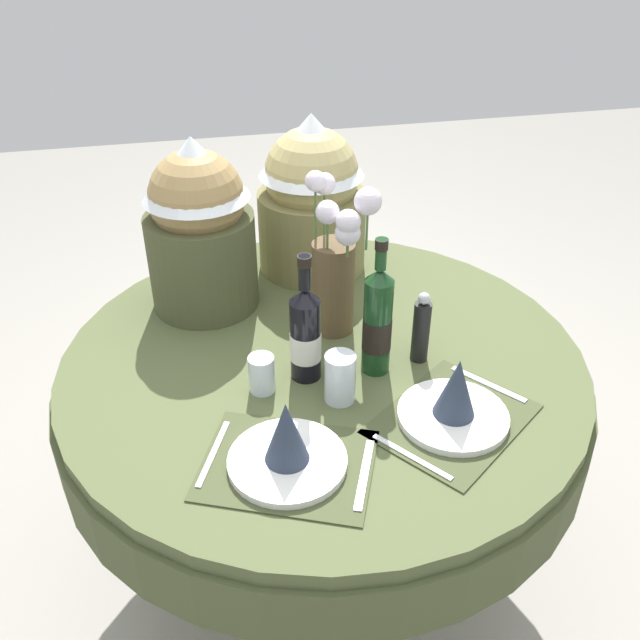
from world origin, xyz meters
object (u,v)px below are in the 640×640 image
object	(u,v)px
place_setting_right	(455,403)
pepper_mill	(421,329)
place_setting_left	(287,448)
wine_bottle_centre	(377,321)
flower_vase	(336,266)
gift_tub_back_left	(199,220)
wine_bottle_left	(305,333)
gift_tub_back_centre	(312,190)
tumbler_mid	(339,378)
dining_table	(323,394)
tumbler_near_left	(262,374)

from	to	relation	value
place_setting_right	pepper_mill	xyz separation A→B (m)	(0.00, 0.23, 0.04)
place_setting_left	wine_bottle_centre	size ratio (longest dim) A/B	1.21
place_setting_right	flower_vase	distance (m)	0.45
place_setting_left	place_setting_right	distance (m)	0.38
pepper_mill	gift_tub_back_left	bearing A→B (deg)	142.16
place_setting_left	wine_bottle_centre	world-z (taller)	wine_bottle_centre
wine_bottle_left	gift_tub_back_centre	xyz separation A→B (m)	(0.12, 0.52, 0.12)
place_setting_left	tumbler_mid	world-z (taller)	place_setting_left
dining_table	pepper_mill	world-z (taller)	pepper_mill
wine_bottle_centre	tumbler_mid	distance (m)	0.16
flower_vase	pepper_mill	size ratio (longest dim) A/B	2.23
place_setting_left	flower_vase	xyz separation A→B (m)	(0.21, 0.45, 0.14)
place_setting_left	wine_bottle_centre	bearing A→B (deg)	46.01
dining_table	wine_bottle_left	distance (m)	0.26
pepper_mill	gift_tub_back_left	distance (m)	0.63
gift_tub_back_left	gift_tub_back_centre	distance (m)	0.36
pepper_mill	place_setting_right	bearing A→B (deg)	-90.44
place_setting_left	wine_bottle_centre	distance (m)	0.38
gift_tub_back_left	tumbler_near_left	bearing A→B (deg)	-77.27
place_setting_right	wine_bottle_centre	xyz separation A→B (m)	(-0.11, 0.21, 0.09)
place_setting_left	pepper_mill	size ratio (longest dim) A/B	2.23
dining_table	flower_vase	xyz separation A→B (m)	(0.05, 0.10, 0.31)
dining_table	tumbler_near_left	world-z (taller)	tumbler_near_left
dining_table	pepper_mill	xyz separation A→B (m)	(0.22, -0.07, 0.21)
dining_table	gift_tub_back_left	world-z (taller)	gift_tub_back_left
wine_bottle_left	pepper_mill	bearing A→B (deg)	1.07
place_setting_right	tumbler_near_left	bearing A→B (deg)	153.59
wine_bottle_left	tumbler_near_left	xyz separation A→B (m)	(-0.11, -0.03, -0.07)
place_setting_right	gift_tub_back_centre	xyz separation A→B (m)	(-0.15, 0.75, 0.19)
tumbler_mid	wine_bottle_left	bearing A→B (deg)	118.75
flower_vase	tumbler_mid	xyz separation A→B (m)	(-0.06, -0.27, -0.13)
wine_bottle_centre	gift_tub_back_left	bearing A→B (deg)	133.25
flower_vase	tumbler_near_left	distance (m)	0.33
tumbler_near_left	place_setting_right	bearing A→B (deg)	-26.41
wine_bottle_centre	tumbler_near_left	bearing A→B (deg)	-175.76
gift_tub_back_left	gift_tub_back_centre	bearing A→B (deg)	23.93
pepper_mill	gift_tub_back_left	size ratio (longest dim) A/B	0.40
flower_vase	gift_tub_back_left	world-z (taller)	gift_tub_back_left
place_setting_left	gift_tub_back_centre	xyz separation A→B (m)	(0.22, 0.80, 0.19)
wine_bottle_left	place_setting_right	bearing A→B (deg)	-38.65
dining_table	pepper_mill	distance (m)	0.32
tumbler_near_left	pepper_mill	world-z (taller)	pepper_mill
tumbler_near_left	tumbler_mid	bearing A→B (deg)	-23.11
dining_table	tumbler_mid	bearing A→B (deg)	-90.57
place_setting_right	place_setting_left	bearing A→B (deg)	-171.27
place_setting_left	pepper_mill	xyz separation A→B (m)	(0.37, 0.29, 0.04)
wine_bottle_left	tumbler_mid	size ratio (longest dim) A/B	2.69
gift_tub_back_left	dining_table	bearing A→B (deg)	-49.91
place_setting_left	tumbler_mid	bearing A→B (deg)	50.22
dining_table	tumbler_mid	xyz separation A→B (m)	(-0.00, -0.17, 0.18)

